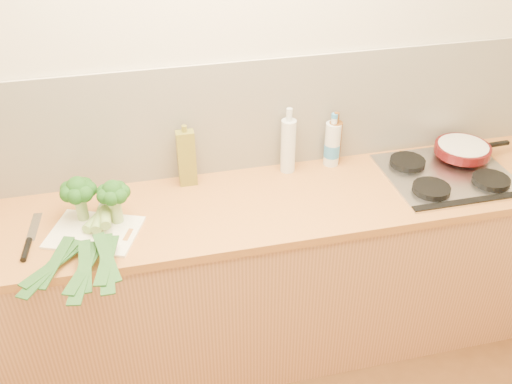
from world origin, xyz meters
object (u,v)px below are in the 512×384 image
gas_hob (448,173)px  chefs_knife (28,244)px  chopping_board (95,232)px  skillet (463,149)px

gas_hob → chefs_knife: 1.88m
chopping_board → chefs_knife: chefs_knife is taller
gas_hob → skillet: bearing=41.5°
gas_hob → chopping_board: gas_hob is taller
gas_hob → chefs_knife: size_ratio=1.80×
gas_hob → skillet: 0.19m
chopping_board → chefs_knife: bearing=-153.2°
chefs_knife → skillet: size_ratio=0.82×
chopping_board → skillet: bearing=28.3°
skillet → chopping_board: bearing=-176.3°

